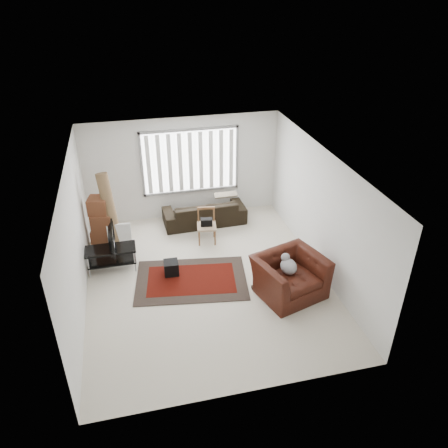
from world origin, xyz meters
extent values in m
plane|color=beige|center=(0.00, 0.00, 0.00)|extent=(6.00, 6.00, 0.00)
cube|color=white|center=(0.00, 0.00, 2.70)|extent=(5.00, 6.00, 0.02)
cube|color=silver|center=(0.00, 3.00, 1.35)|extent=(5.00, 0.02, 2.70)
cube|color=silver|center=(0.00, -3.00, 1.35)|extent=(5.00, 0.02, 2.70)
cube|color=silver|center=(-2.50, 0.00, 1.35)|extent=(0.02, 6.00, 2.70)
cube|color=silver|center=(2.50, 0.00, 1.35)|extent=(0.02, 6.00, 2.70)
cube|color=white|center=(0.20, 2.98, 1.55)|extent=(2.40, 0.01, 1.60)
cube|color=gray|center=(0.20, 2.96, 1.55)|extent=(2.52, 0.06, 1.72)
cube|color=white|center=(0.20, 2.92, 1.55)|extent=(2.40, 0.02, 1.55)
cube|color=black|center=(-0.32, 0.05, 0.01)|extent=(2.55, 1.89, 0.02)
cube|color=#4A0D06|center=(-0.32, 0.05, 0.02)|extent=(2.00, 1.34, 0.00)
cube|color=black|center=(-1.95, 0.87, 0.52)|extent=(1.08, 0.49, 0.04)
cube|color=black|center=(-1.95, 0.87, 0.22)|extent=(1.04, 0.45, 0.03)
cylinder|color=#B2B2B7|center=(-2.44, 0.66, 0.27)|extent=(0.03, 0.03, 0.54)
cylinder|color=#B2B2B7|center=(-1.46, 0.66, 0.27)|extent=(0.03, 0.03, 0.54)
cylinder|color=#B2B2B7|center=(-2.44, 1.08, 0.27)|extent=(0.03, 0.03, 0.54)
cylinder|color=#B2B2B7|center=(-1.46, 1.08, 0.27)|extent=(0.03, 0.03, 0.54)
imported|color=black|center=(-1.95, 0.87, 0.79)|extent=(0.11, 0.87, 0.50)
cube|color=black|center=(-0.71, 0.37, 0.17)|extent=(0.31, 0.31, 0.31)
cube|color=brown|center=(-2.12, 1.89, 0.24)|extent=(0.61, 0.57, 0.47)
cube|color=brown|center=(-2.10, 1.86, 0.69)|extent=(0.55, 0.52, 0.43)
cube|color=brown|center=(-2.14, 1.91, 1.09)|extent=(0.51, 0.51, 0.38)
cube|color=silver|center=(-1.75, 1.59, 0.35)|extent=(0.55, 0.23, 0.69)
cylinder|color=brown|center=(-1.90, 1.81, 0.93)|extent=(0.52, 0.76, 1.86)
imported|color=black|center=(0.44, 2.45, 0.41)|extent=(2.15, 0.98, 0.82)
cube|color=#967F62|center=(0.31, 1.53, 0.42)|extent=(0.51, 0.51, 0.05)
cylinder|color=brown|center=(0.10, 1.37, 0.21)|extent=(0.04, 0.04, 0.42)
cylinder|color=brown|center=(0.47, 1.31, 0.21)|extent=(0.04, 0.04, 0.42)
cylinder|color=brown|center=(0.15, 1.74, 0.21)|extent=(0.04, 0.04, 0.42)
cylinder|color=brown|center=(0.53, 1.69, 0.21)|extent=(0.04, 0.04, 0.42)
cube|color=brown|center=(0.34, 1.73, 0.81)|extent=(0.43, 0.10, 0.06)
cube|color=brown|center=(0.16, 1.75, 0.63)|extent=(0.05, 0.05, 0.42)
cube|color=brown|center=(0.53, 1.70, 0.63)|extent=(0.05, 0.05, 0.42)
cube|color=black|center=(0.31, 1.53, 0.54)|extent=(0.30, 0.20, 0.18)
imported|color=#3E150C|center=(1.55, -0.83, 0.48)|extent=(1.58, 1.47, 0.97)
ellipsoid|color=#59595B|center=(1.55, -0.83, 0.63)|extent=(0.36, 0.41, 0.24)
sphere|color=#59595B|center=(1.50, -0.65, 0.77)|extent=(0.18, 0.18, 0.18)
camera|label=1|loc=(-1.37, -7.43, 5.72)|focal=35.00mm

